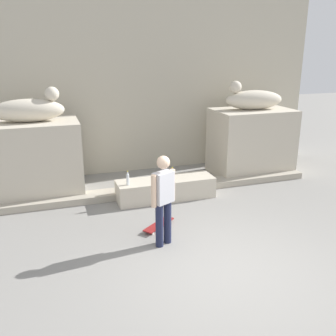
% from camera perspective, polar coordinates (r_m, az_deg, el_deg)
% --- Properties ---
extents(ground_plane, '(40.00, 40.00, 0.00)m').
position_cam_1_polar(ground_plane, '(6.36, 8.76, -14.88)').
color(ground_plane, gray).
extents(facade_wall, '(10.53, 0.60, 6.32)m').
position_cam_1_polar(facade_wall, '(10.85, -4.90, 16.35)').
color(facade_wall, '#BDB5A0').
rests_on(facade_wall, ground_plane).
extents(pedestal_left, '(2.16, 1.37, 1.80)m').
position_cam_1_polar(pedestal_left, '(9.37, -19.70, 1.16)').
color(pedestal_left, beige).
rests_on(pedestal_left, ground_plane).
extents(pedestal_right, '(2.16, 1.37, 1.80)m').
position_cam_1_polar(pedestal_right, '(10.83, 12.47, 3.93)').
color(pedestal_right, beige).
rests_on(pedestal_right, ground_plane).
extents(statue_reclining_left, '(1.63, 0.65, 0.78)m').
position_cam_1_polar(statue_reclining_left, '(9.12, -20.25, 8.33)').
color(statue_reclining_left, beige).
rests_on(statue_reclining_left, pedestal_left).
extents(statue_reclining_right, '(1.66, 0.75, 0.78)m').
position_cam_1_polar(statue_reclining_right, '(10.61, 12.72, 10.15)').
color(statue_reclining_right, beige).
rests_on(statue_reclining_right, pedestal_right).
extents(ledge_block, '(2.30, 0.66, 0.49)m').
position_cam_1_polar(ledge_block, '(8.87, -0.35, -3.17)').
color(ledge_block, beige).
rests_on(ledge_block, ground_plane).
extents(skater, '(0.50, 0.34, 1.67)m').
position_cam_1_polar(skater, '(6.60, -0.70, -4.41)').
color(skater, '#1E233F').
rests_on(skater, ground_plane).
extents(skateboard, '(0.75, 0.65, 0.08)m').
position_cam_1_polar(skateboard, '(7.55, -1.40, -8.56)').
color(skateboard, maroon).
rests_on(skateboard, ground_plane).
extents(bottle_brown, '(0.06, 0.06, 0.28)m').
position_cam_1_polar(bottle_brown, '(8.78, 0.67, -0.92)').
color(bottle_brown, '#593314').
rests_on(bottle_brown, ledge_block).
extents(bottle_clear, '(0.06, 0.06, 0.32)m').
position_cam_1_polar(bottle_clear, '(8.43, -6.11, -1.68)').
color(bottle_clear, silver).
rests_on(bottle_clear, ledge_block).
extents(stair_step, '(7.94, 0.50, 0.16)m').
position_cam_1_polar(stair_step, '(9.31, -1.18, -3.20)').
color(stair_step, '#A9A08F').
rests_on(stair_step, ground_plane).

